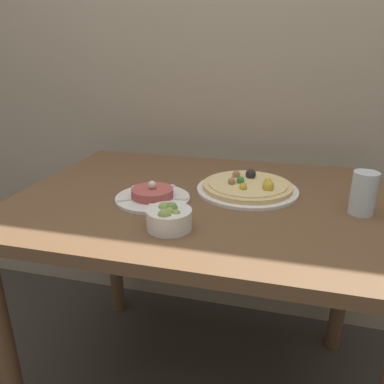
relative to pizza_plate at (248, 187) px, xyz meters
The scene contains 6 objects.
back_wall 0.69m from the pizza_plate, 105.11° to the left, with size 8.00×0.05×2.60m.
dining_table 0.20m from the pizza_plate, 150.58° to the right, with size 1.13×0.83×0.79m.
pizza_plate is the anchor object (origin of this frame).
tartare_plate 0.30m from the pizza_plate, 151.66° to the right, with size 0.22×0.22×0.06m.
small_bowl 0.35m from the pizza_plate, 117.15° to the right, with size 0.11×0.11×0.07m.
drinking_glass 0.34m from the pizza_plate, 16.29° to the right, with size 0.07×0.07×0.12m.
Camera 1 is at (0.23, -0.63, 1.21)m, focal length 35.00 mm.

